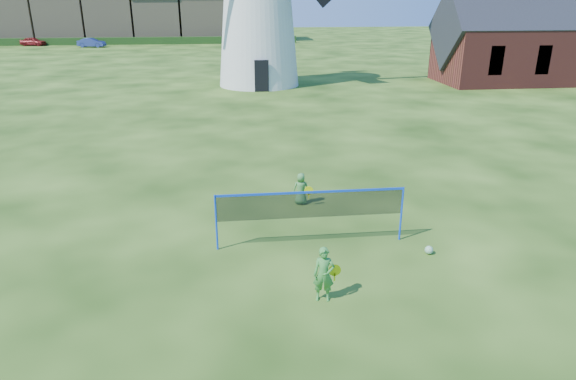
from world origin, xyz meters
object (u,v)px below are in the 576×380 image
Objects in this scene: player_boy at (301,189)px; car_right at (92,43)px; badminton_net at (311,206)px; chapel at (523,42)px; player_girl at (324,274)px; play_ball at (429,250)px; car_left at (33,41)px.

car_right is (-20.59, 59.01, 0.08)m from player_boy.
badminton_net is 1.38× the size of car_right.
chapel is 3.57× the size of car_right.
player_girl is 5.78× the size of play_ball.
player_girl is (-20.98, -28.84, -2.46)m from chapel.
player_girl reaches higher than car_left.
car_right is at bearing -61.79° from player_boy.
badminton_net is 2.74m from player_girl.
badminton_net is at bearing 95.95° from player_boy.
player_boy is at bearing 97.67° from player_girl.
badminton_net is (-20.85, -26.15, -1.96)m from chapel.
player_girl is 67.72m from car_right.
chapel is 2.58× the size of badminton_net.
badminton_net reaches higher than player_boy.
chapel is 10.24× the size of player_girl.
chapel reaches higher than badminton_net.
car_right is at bearing 110.47° from play_ball.
player_girl is at bearing -126.03° from chapel.
badminton_net is 2.97m from player_boy.
chapel is 32.55m from play_ball.
car_left is (-32.15, 65.97, 0.48)m from play_ball.
play_ball is (2.85, -3.79, -0.41)m from player_boy.
car_left is (-29.02, 67.77, -0.04)m from player_girl.
player_girl is at bearing -92.86° from badminton_net.
car_right reaches higher than player_boy.
chapel is 35.75m from player_girl.
car_left is (-50.00, 38.92, -2.51)m from chapel.
chapel reaches higher than player_boy.
player_boy is (0.15, 2.90, -0.62)m from badminton_net.
badminton_net is 4.85× the size of player_boy.
player_girl is 3.65m from play_ball.
car_right is at bearing 118.07° from player_girl.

